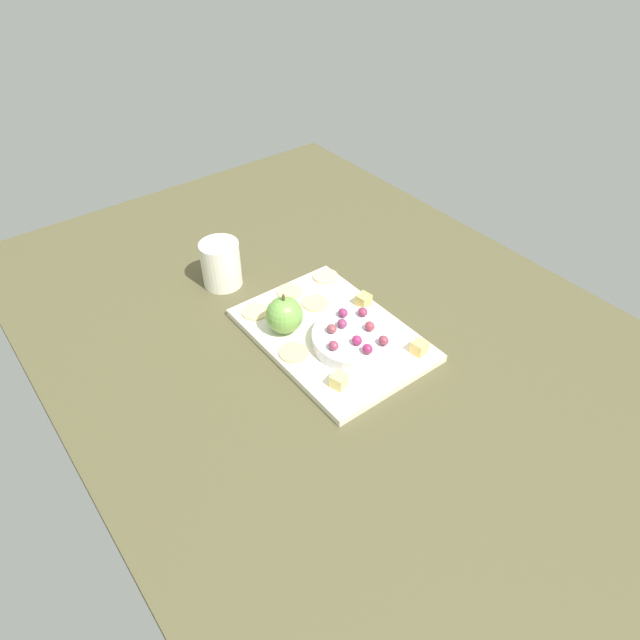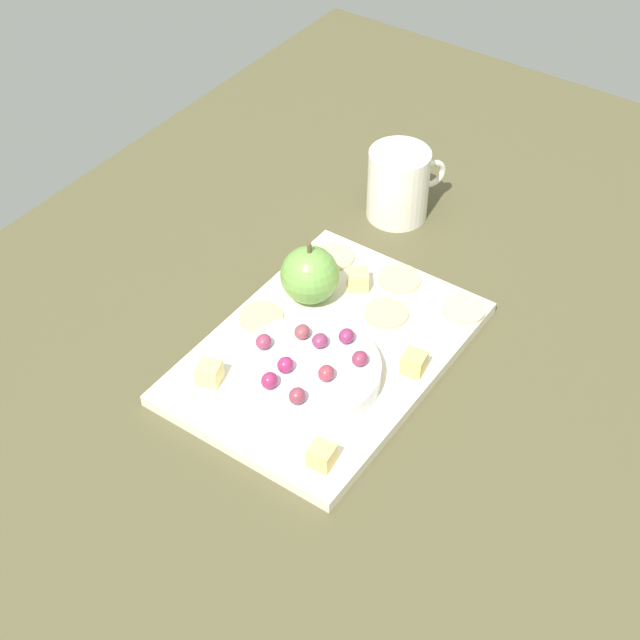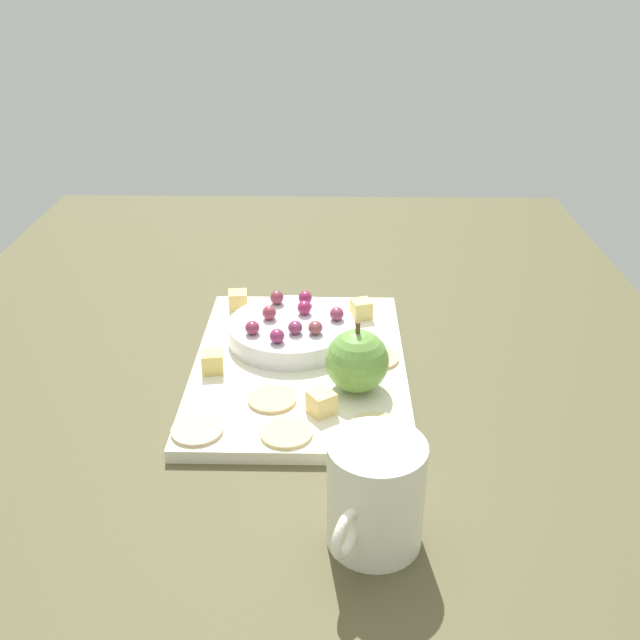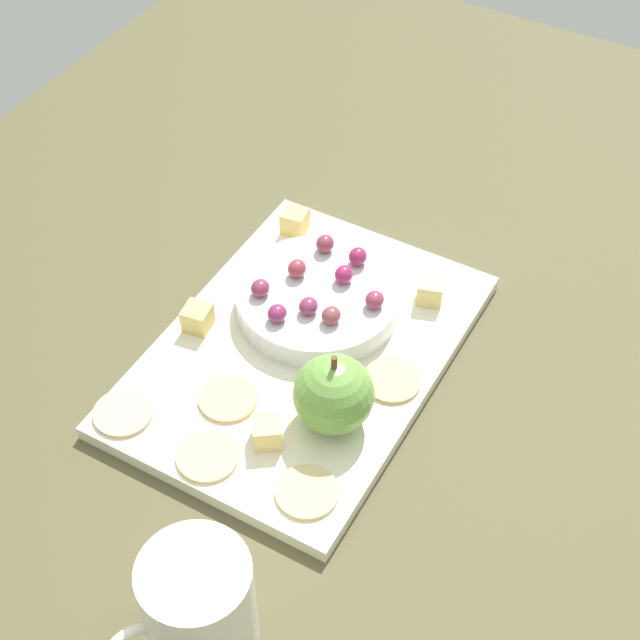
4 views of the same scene
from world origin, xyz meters
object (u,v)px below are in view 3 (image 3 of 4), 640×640
at_px(grape_3, 269,313).
at_px(grape_7, 277,336).
at_px(platter, 300,366).
at_px(cracker_1, 376,358).
at_px(serving_dish, 293,331).
at_px(cracker_3, 197,430).
at_px(grape_6, 337,314).
at_px(cup, 375,494).
at_px(grape_0, 315,328).
at_px(grape_4, 252,328).
at_px(apple_whole, 357,361).
at_px(cheese_cube_0, 361,309).
at_px(cracker_0, 272,399).
at_px(cracker_4, 376,428).
at_px(grape_2, 305,298).
at_px(cracker_2, 286,433).
at_px(grape_1, 277,297).
at_px(grape_8, 295,327).
at_px(cheese_cube_1, 213,361).
at_px(cheese_cube_3, 238,300).
at_px(cheese_cube_2, 321,403).

height_order(grape_3, grape_7, grape_3).
bearing_deg(platter, cracker_1, -87.29).
bearing_deg(serving_dish, cracker_3, 156.08).
xyz_separation_m(grape_6, cup, (-0.33, -0.03, 0.00)).
bearing_deg(grape_3, grape_0, -122.66).
bearing_deg(grape_6, grape_4, 111.07).
xyz_separation_m(platter, apple_whole, (-0.06, -0.06, 0.04)).
height_order(grape_4, grape_6, same).
height_order(apple_whole, grape_7, apple_whole).
bearing_deg(cup, cheese_cube_0, -0.25).
height_order(grape_3, grape_6, grape_3).
xyz_separation_m(cracker_0, cracker_4, (-0.05, -0.11, 0.00)).
relative_size(grape_2, grape_4, 1.00).
bearing_deg(cracker_2, serving_dish, 1.00).
height_order(cracker_0, cracker_4, same).
bearing_deg(grape_3, grape_1, -8.14).
bearing_deg(grape_4, grape_7, -123.64).
bearing_deg(cracker_1, grape_6, 40.71).
xyz_separation_m(grape_1, grape_8, (-0.08, -0.03, -0.00)).
height_order(grape_8, cup, cup).
xyz_separation_m(platter, grape_6, (0.06, -0.04, 0.04)).
relative_size(cracker_4, grape_7, 2.76).
relative_size(cracker_0, grape_7, 2.76).
bearing_deg(cup, grape_1, 15.94).
bearing_deg(cracker_0, grape_4, 16.18).
height_order(cheese_cube_1, cracker_3, cheese_cube_1).
bearing_deg(cheese_cube_3, grape_7, -155.52).
relative_size(apple_whole, grape_0, 3.66).
distance_m(cheese_cube_1, grape_8, 0.10).
distance_m(apple_whole, grape_1, 0.19).
bearing_deg(cracker_0, cracker_4, -114.58).
height_order(grape_1, grape_7, grape_1).
relative_size(grape_2, grape_3, 1.00).
height_order(serving_dish, grape_0, grape_0).
bearing_deg(cup, grape_8, 15.13).
relative_size(platter, apple_whole, 5.05).
bearing_deg(grape_1, cracker_1, -128.49).
bearing_deg(platter, grape_1, 17.97).
xyz_separation_m(cheese_cube_1, grape_3, (0.08, -0.06, 0.02)).
height_order(cracker_0, grape_0, grape_0).
distance_m(grape_1, grape_3, 0.04).
bearing_deg(cracker_4, serving_dish, 26.56).
bearing_deg(grape_4, platter, -109.85).
xyz_separation_m(cracker_4, grape_3, (0.19, 0.12, 0.03)).
relative_size(grape_2, grape_7, 1.00).
bearing_deg(apple_whole, cracker_2, 140.48).
xyz_separation_m(apple_whole, cheese_cube_2, (-0.05, 0.04, -0.02)).
bearing_deg(grape_3, grape_7, -166.88).
distance_m(cracker_2, cup, 0.15).
bearing_deg(cracker_1, cheese_cube_2, 150.29).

